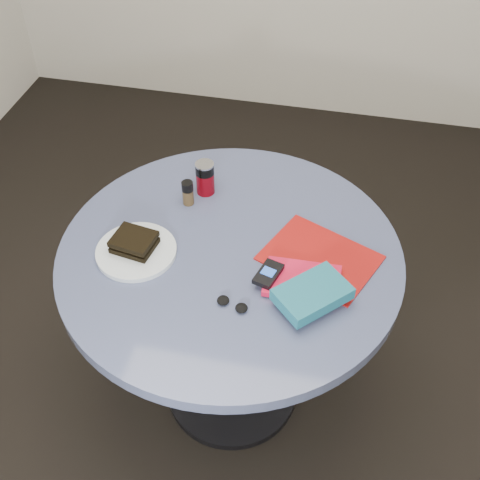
% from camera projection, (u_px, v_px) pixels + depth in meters
% --- Properties ---
extents(ground, '(4.00, 4.00, 0.00)m').
position_uv_depth(ground, '(232.00, 390.00, 2.26)').
color(ground, black).
rests_on(ground, ground).
extents(table, '(1.00, 1.00, 0.75)m').
position_uv_depth(table, '(231.00, 288.00, 1.85)').
color(table, black).
rests_on(table, ground).
extents(plate, '(0.31, 0.31, 0.01)m').
position_uv_depth(plate, '(136.00, 251.00, 1.73)').
color(plate, silver).
rests_on(plate, table).
extents(sandwich, '(0.13, 0.12, 0.04)m').
position_uv_depth(sandwich, '(134.00, 242.00, 1.71)').
color(sandwich, black).
rests_on(sandwich, plate).
extents(soda_can, '(0.06, 0.06, 0.11)m').
position_uv_depth(soda_can, '(205.00, 178.00, 1.89)').
color(soda_can, maroon).
rests_on(soda_can, table).
extents(pepper_grinder, '(0.05, 0.05, 0.08)m').
position_uv_depth(pepper_grinder, '(188.00, 193.00, 1.86)').
color(pepper_grinder, '#45341D').
rests_on(pepper_grinder, table).
extents(magazine, '(0.37, 0.33, 0.01)m').
position_uv_depth(magazine, '(320.00, 258.00, 1.71)').
color(magazine, maroon).
rests_on(magazine, table).
extents(red_book, '(0.21, 0.14, 0.02)m').
position_uv_depth(red_book, '(302.00, 281.00, 1.64)').
color(red_book, red).
rests_on(red_book, magazine).
extents(novel, '(0.22, 0.22, 0.04)m').
position_uv_depth(novel, '(312.00, 294.00, 1.57)').
color(novel, '#175A6E').
rests_on(novel, red_book).
extents(mp3_player, '(0.08, 0.10, 0.02)m').
position_uv_depth(mp3_player, '(268.00, 274.00, 1.63)').
color(mp3_player, black).
rests_on(mp3_player, red_book).
extents(headphones, '(0.09, 0.06, 0.02)m').
position_uv_depth(headphones, '(232.00, 304.00, 1.58)').
color(headphones, black).
rests_on(headphones, table).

